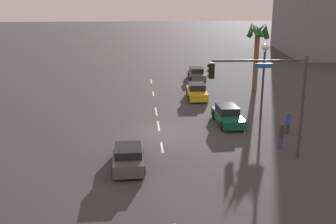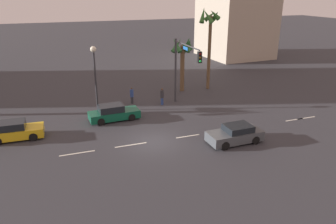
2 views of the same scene
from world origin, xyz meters
TOP-DOWN VIEW (x-y plane):
  - ground_plane at (0.00, 0.00)m, footprint 220.00×220.00m
  - lane_stripe_0 at (-18.00, 0.00)m, footprint 2.26×0.14m
  - lane_stripe_1 at (-12.24, 0.00)m, footprint 1.85×0.14m
  - lane_stripe_2 at (-5.74, 0.00)m, footprint 2.50×0.14m
  - lane_stripe_3 at (-1.78, 0.00)m, footprint 2.46×0.14m
  - lane_stripe_4 at (2.92, 0.00)m, footprint 2.01×0.14m
  - car_0 at (-1.98, 5.58)m, footprint 4.56×2.01m
  - car_1 at (5.92, -2.23)m, footprint 4.30×2.02m
  - car_2 at (-18.81, 5.44)m, footprint 4.34×1.78m
  - car_3 at (-10.02, 4.22)m, footprint 4.17×2.01m
  - traffic_signal at (5.16, 6.61)m, footprint 0.35×6.16m
  - streetlamp at (-2.96, 8.60)m, footprint 0.56×0.56m
  - pedestrian_0 at (0.72, 9.56)m, footprint 0.41×0.41m
  - pedestrian_1 at (3.52, 8.10)m, footprint 0.40×0.40m
  - palm_tree_1 at (-13.28, 10.97)m, footprint 2.41×2.52m

SIDE VIEW (x-z plane):
  - ground_plane at x=0.00m, z-range 0.00..0.00m
  - lane_stripe_0 at x=-18.00m, z-range 0.00..0.01m
  - lane_stripe_1 at x=-12.24m, z-range 0.00..0.01m
  - lane_stripe_2 at x=-5.74m, z-range 0.00..0.01m
  - lane_stripe_3 at x=-1.78m, z-range 0.00..0.01m
  - lane_stripe_4 at x=2.92m, z-range 0.00..0.01m
  - car_2 at x=-18.81m, z-range -0.05..1.35m
  - car_1 at x=5.92m, z-range -0.05..1.34m
  - car_0 at x=-1.98m, z-range -0.06..1.38m
  - car_3 at x=-10.02m, z-range -0.06..1.40m
  - pedestrian_0 at x=0.72m, z-range 0.04..1.74m
  - pedestrian_1 at x=3.52m, z-range 0.05..1.80m
  - streetlamp at x=-2.96m, z-range 1.24..7.49m
  - traffic_signal at x=5.16m, z-range 1.22..7.78m
  - palm_tree_1 at x=-13.28m, z-range 1.63..8.84m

